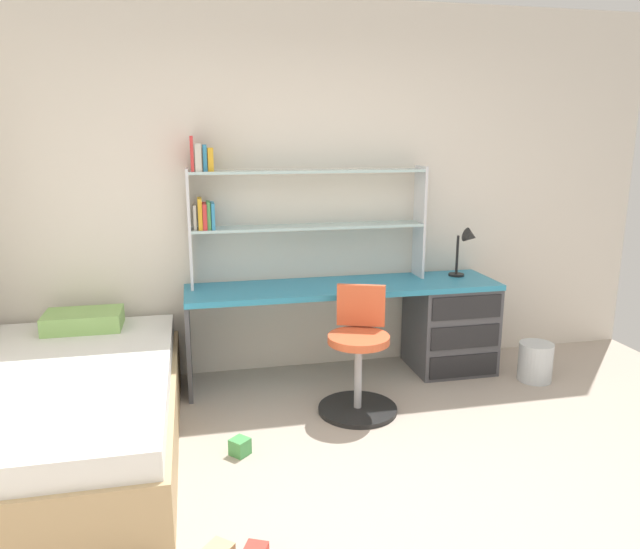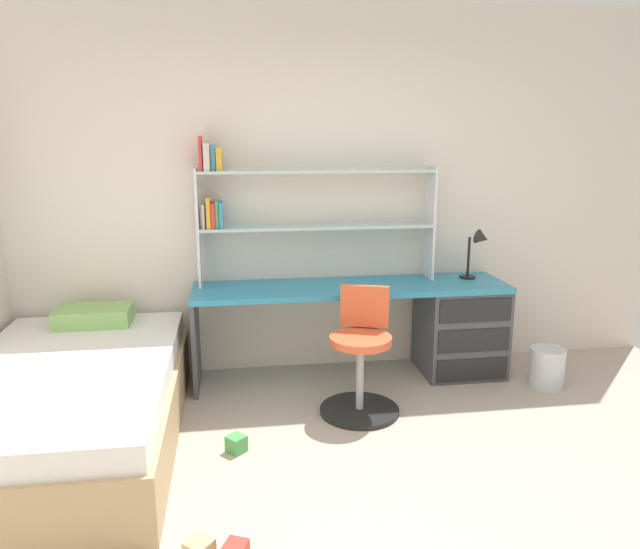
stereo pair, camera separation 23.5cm
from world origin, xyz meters
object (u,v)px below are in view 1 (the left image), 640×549
desk_lamp (467,244)px  toy_block_green_1 (240,447)px  desk (422,320)px  bookshelf_hutch (282,203)px  bed_platform (66,412)px  swivel_chair (359,363)px  waste_bin (535,362)px

desk_lamp → toy_block_green_1: size_ratio=4.02×
desk → bookshelf_hutch: (-1.05, 0.16, 0.90)m
desk → bed_platform: bearing=-163.2°
desk_lamp → desk: bearing=-171.3°
desk → toy_block_green_1: bearing=-146.8°
desk → bookshelf_hutch: size_ratio=1.32×
desk_lamp → swivel_chair: size_ratio=0.47×
desk → bed_platform: 2.55m
swivel_chair → toy_block_green_1: (-0.81, -0.41, -0.28)m
bookshelf_hutch → waste_bin: bearing=-16.5°
desk → bookshelf_hutch: bearing=171.4°
toy_block_green_1 → swivel_chair: bearing=26.8°
desk_lamp → bed_platform: bearing=-164.2°
desk_lamp → swivel_chair: bearing=-149.1°
bookshelf_hutch → bed_platform: (-1.39, -0.89, -1.06)m
bed_platform → toy_block_green_1: 1.00m
swivel_chair → waste_bin: swivel_chair is taller
toy_block_green_1 → waste_bin: bearing=15.0°
bed_platform → toy_block_green_1: bearing=-13.9°
desk → toy_block_green_1: desk is taller
toy_block_green_1 → bookshelf_hutch: bearing=68.9°
desk → waste_bin: size_ratio=8.01×
desk_lamp → swivel_chair: (-1.03, -0.62, -0.64)m
desk → waste_bin: desk is taller
bookshelf_hutch → swivel_chair: 1.27m
bed_platform → waste_bin: size_ratio=7.18×
desk_lamp → bed_platform: (-2.80, -0.79, -0.72)m
swivel_chair → waste_bin: 1.44m
bookshelf_hutch → swivel_chair: bearing=-62.2°
bookshelf_hutch → toy_block_green_1: bearing=-111.1°
toy_block_green_1 → bed_platform: bearing=166.1°
bookshelf_hutch → toy_block_green_1: 1.75m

